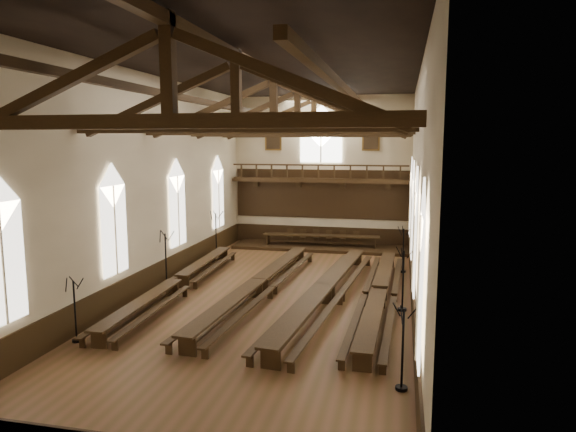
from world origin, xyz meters
The scene contains 21 objects.
ground centered at (0.00, 0.00, 0.00)m, with size 26.00×26.00×0.00m, color brown.
room_walls centered at (0.00, 0.00, 6.46)m, with size 26.00×26.00×26.00m.
wainscot_band centered at (0.00, 0.00, 0.60)m, with size 12.00×26.00×1.20m.
side_windows centered at (0.00, 0.00, 3.74)m, with size 11.85×19.80×4.50m.
end_window centered at (0.00, 12.90, 7.22)m, with size 2.80×0.12×3.80m.
minstrels_gallery centered at (0.00, 12.66, 3.91)m, with size 11.80×1.24×3.70m.
portraits centered at (0.00, 12.90, 7.10)m, with size 7.75×0.09×1.45m.
roof_trusses centered at (0.00, 0.00, 8.22)m, with size 11.70×25.70×2.80m.
refectory_row_a centered at (-4.66, 0.08, 0.53)m, with size 1.68×14.17×0.72m.
refectory_row_b centered at (-0.82, 0.44, 0.57)m, with size 2.05×14.82×0.79m.
refectory_row_c centered at (2.32, 0.16, 0.59)m, with size 2.34×15.08×0.81m.
refectory_row_d centered at (4.58, 0.35, 0.55)m, with size 1.71×14.41×0.75m.
dais centered at (0.28, 11.40, 0.09)m, with size 11.40×2.84×0.19m, color black.
high_table centered at (0.28, 11.40, 0.80)m, with size 7.69×1.19×0.72m.
high_chairs centered at (0.28, 12.14, 0.69)m, with size 4.94×0.44×0.91m.
candelabrum_left_near centered at (-5.55, -6.28, 0.71)m, with size 0.64×0.71×2.32m.
candelabrum_left_mid centered at (-5.55, 0.76, 0.84)m, with size 0.78×0.85×2.77m.
candelabrum_left_far centered at (-5.55, 7.55, 0.86)m, with size 0.78×0.87×2.84m.
candelabrum_right_near centered at (5.55, -7.40, 0.76)m, with size 0.75×0.74×2.51m.
candelabrum_right_mid centered at (5.55, -0.35, 0.82)m, with size 0.79×0.80×2.69m.
candelabrum_right_far centered at (5.55, 6.17, 0.76)m, with size 0.75×0.74×2.51m.
Camera 1 is at (5.40, -21.38, 6.90)m, focal length 32.00 mm.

